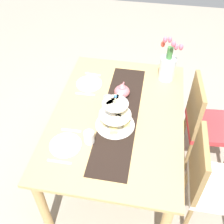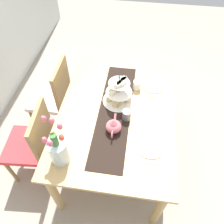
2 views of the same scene
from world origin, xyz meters
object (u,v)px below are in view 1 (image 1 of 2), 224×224
Objects in this scene: knife_right at (59,162)px; mug_grey at (108,101)px; dinner_plate_left at (89,84)px; dining_table at (118,123)px; chair_right at (209,181)px; teapot at (122,91)px; tulip_vase at (168,66)px; fork_right at (71,130)px; knife_left at (85,94)px; mug_white_text at (89,137)px; chair_left at (204,121)px; dinner_plate_right at (66,145)px; tiered_cake_stand at (115,116)px; fork_left at (93,74)px.

knife_right is 1.79× the size of mug_grey.
knife_right is (0.86, 0.00, -0.00)m from dinner_plate_left.
knife_right is (0.53, -0.32, 0.10)m from dining_table.
chair_right is at bearing 100.48° from knife_right.
teapot is 0.81m from knife_right.
tulip_vase is 1.04m from fork_right.
fork_right is (0.78, -0.67, -0.14)m from tulip_vase.
tulip_vase reaches higher than knife_left.
mug_grey is at bearing 171.05° from mug_white_text.
dinner_plate_left is (0.21, -0.67, -0.13)m from tulip_vase.
knife_right is at bearing -22.86° from teapot.
chair_left is 1.13m from mug_white_text.
teapot is at bearing 157.14° from knife_right.
dining_table is 1.64× the size of chair_right.
dinner_plate_right is (0.72, 0.00, 0.00)m from dinner_plate_left.
mug_grey is at bearing -33.33° from teapot.
fork_right is 1.58× the size of mug_grey.
teapot is 1.40× the size of knife_right.
knife_left is 1.00× the size of knife_right.
knife_right is (0.40, -0.32, -0.10)m from tiered_cake_stand.
tiered_cake_stand is at bearing -105.36° from chair_right.
chair_right is (0.33, 0.75, -0.14)m from dining_table.
dining_table is at bearing 127.10° from fork_right.
mug_white_text reaches higher than fork_left.
knife_left is (0.29, 0.00, 0.00)m from fork_left.
knife_left is (-0.52, -1.06, 0.24)m from chair_right.
chair_left is 3.82× the size of teapot.
dinner_plate_left is (-0.66, -1.06, 0.25)m from chair_right.
chair_left is 0.92m from mug_grey.
fork_right is (0.57, 0.00, -0.00)m from dinner_plate_left.
mug_grey is at bearing 63.81° from knife_left.
mug_grey is (0.25, 0.22, 0.05)m from dinner_plate_left.
mug_white_text is (0.79, 0.16, 0.04)m from fork_left.
chair_right is 6.07× the size of fork_right.
chair_right is 1.09m from dinner_plate_right.
tiered_cake_stand is at bearing -60.82° from chair_left.
mug_grey is at bearing -115.92° from chair_right.
dinner_plate_right reaches higher than knife_right.
dinner_plate_right is (0.67, -1.06, 0.25)m from chair_left.
chair_right is (0.62, -0.00, 0.00)m from chair_left.
dining_table is 0.27m from teapot.
mug_grey is (0.21, -0.84, 0.29)m from chair_left.
fork_right is at bearing -52.90° from dining_table.
dining_table is at bearing -113.90° from chair_right.
dinner_plate_right is (0.57, 0.00, 0.00)m from knife_left.
knife_right is (0.15, 0.00, -0.00)m from dinner_plate_right.
mug_white_text reaches higher than dining_table.
mug_grey is at bearing 29.08° from fork_left.
fork_left and knife_right have the same top height.
fork_right is 0.18m from mug_white_text.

